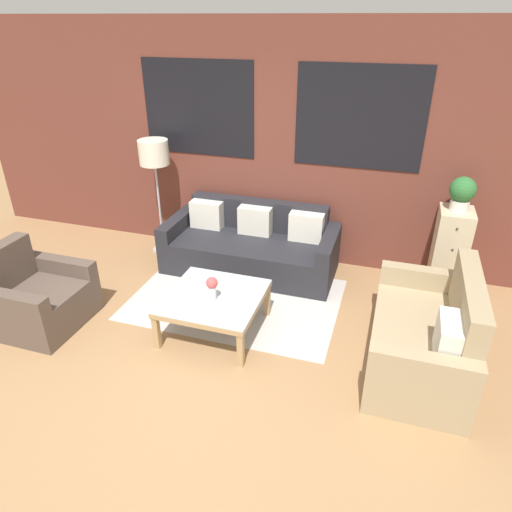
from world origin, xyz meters
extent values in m
plane|color=#9E754C|center=(0.00, 0.00, 0.00)|extent=(16.00, 16.00, 0.00)
cube|color=brown|center=(0.00, 2.44, 1.40)|extent=(8.40, 0.08, 2.80)
cube|color=black|center=(-0.95, 2.39, 1.80)|extent=(1.40, 0.01, 1.10)
cube|color=black|center=(0.95, 2.39, 1.80)|extent=(1.40, 0.01, 1.10)
cube|color=#BCB7B2|center=(-0.09, 1.21, 0.00)|extent=(2.24, 1.53, 0.00)
cube|color=#232328|center=(-0.14, 1.82, 0.20)|extent=(1.73, 0.72, 0.40)
cube|color=#232328|center=(-0.14, 2.26, 0.39)|extent=(1.73, 0.16, 0.78)
cube|color=#232328|center=(-1.09, 1.90, 0.29)|extent=(0.16, 0.88, 0.58)
cube|color=#232328|center=(0.80, 1.90, 0.29)|extent=(0.16, 0.88, 0.58)
cube|color=silver|center=(-0.78, 2.10, 0.57)|extent=(0.40, 0.16, 0.34)
cube|color=beige|center=(-0.14, 2.10, 0.57)|extent=(0.40, 0.16, 0.34)
cube|color=silver|center=(0.49, 2.10, 0.57)|extent=(0.40, 0.16, 0.34)
cube|color=tan|center=(1.73, 0.71, 0.21)|extent=(0.64, 1.19, 0.42)
cube|color=tan|center=(2.13, 0.71, 0.46)|extent=(0.16, 1.19, 0.92)
cube|color=tan|center=(1.81, 1.38, 0.31)|extent=(0.80, 0.14, 0.62)
cube|color=tan|center=(1.81, 0.04, 0.31)|extent=(0.80, 0.14, 0.62)
cube|color=silver|center=(1.97, 0.33, 0.59)|extent=(0.16, 0.40, 0.34)
cube|color=brown|center=(-1.70, 0.22, 0.20)|extent=(0.64, 0.57, 0.40)
cube|color=brown|center=(-2.10, 0.22, 0.42)|extent=(0.16, 0.57, 0.84)
cube|color=brown|center=(-1.78, -0.13, 0.28)|extent=(0.80, 0.14, 0.56)
cube|color=brown|center=(-1.78, 0.58, 0.28)|extent=(0.80, 0.14, 0.56)
cube|color=silver|center=(-0.09, 0.63, 0.40)|extent=(0.90, 0.90, 0.01)
cube|color=tan|center=(-0.09, 0.20, 0.37)|extent=(0.90, 0.05, 0.05)
cube|color=tan|center=(-0.09, 1.05, 0.37)|extent=(0.90, 0.05, 0.05)
cube|color=tan|center=(-0.51, 0.63, 0.37)|extent=(0.05, 0.90, 0.05)
cube|color=tan|center=(0.34, 0.63, 0.37)|extent=(0.05, 0.90, 0.05)
cube|color=tan|center=(-0.50, 0.21, 0.20)|extent=(0.05, 0.05, 0.40)
cube|color=tan|center=(0.33, 0.21, 0.20)|extent=(0.06, 0.05, 0.40)
cube|color=tan|center=(-0.50, 1.04, 0.20)|extent=(0.05, 0.06, 0.40)
cube|color=tan|center=(0.33, 1.04, 0.20)|extent=(0.06, 0.06, 0.40)
cylinder|color=#B2B2B7|center=(-1.41, 2.06, 0.01)|extent=(0.28, 0.28, 0.02)
cylinder|color=#B2B2B7|center=(-1.41, 2.06, 0.60)|extent=(0.03, 0.03, 1.15)
cylinder|color=beige|center=(-1.41, 2.06, 1.32)|extent=(0.36, 0.36, 0.30)
cube|color=#C6B793|center=(2.09, 2.15, 0.48)|extent=(0.35, 0.42, 0.96)
sphere|color=#38332D|center=(2.09, 1.94, 0.84)|extent=(0.02, 0.02, 0.02)
sphere|color=#38332D|center=(2.09, 1.94, 0.60)|extent=(0.02, 0.02, 0.02)
sphere|color=#38332D|center=(2.09, 1.94, 0.36)|extent=(0.02, 0.02, 0.02)
sphere|color=#38332D|center=(2.09, 1.94, 0.12)|extent=(0.02, 0.02, 0.02)
cylinder|color=silver|center=(2.09, 2.15, 1.02)|extent=(0.19, 0.19, 0.12)
sphere|color=#2D6B33|center=(2.09, 2.15, 1.19)|extent=(0.27, 0.27, 0.27)
cylinder|color=silver|center=(-0.07, 0.57, 0.48)|extent=(0.07, 0.07, 0.14)
sphere|color=#CC4C4C|center=(-0.07, 0.57, 0.59)|extent=(0.11, 0.11, 0.11)
camera|label=1|loc=(1.42, -2.76, 2.77)|focal=32.00mm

